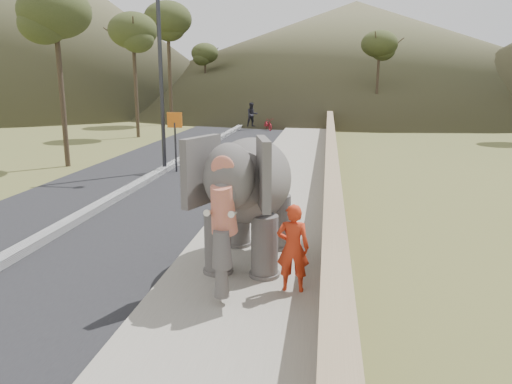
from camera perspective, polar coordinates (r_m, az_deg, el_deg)
road at (r=16.67m, az=-14.96°, el=-0.43°), size 7.00×120.00×0.03m
median at (r=16.64m, az=-14.98°, el=-0.11°), size 0.35×120.00×0.22m
walkway at (r=15.42m, az=2.41°, el=-0.84°), size 3.00×120.00×0.15m
parapet at (r=15.24m, az=8.61°, el=0.69°), size 0.30×120.00×1.10m
lamppost at (r=20.16m, az=-10.08°, el=16.00°), size 1.76×0.36×8.00m
signboard at (r=20.15m, az=-9.24°, el=6.83°), size 0.60×0.08×2.40m
hill_left at (r=72.08m, az=-26.47°, el=17.54°), size 60.00×60.00×22.00m
hill_far at (r=75.04m, az=11.19°, el=15.32°), size 80.00×80.00×14.00m
elephant_and_man at (r=9.86m, az=-0.57°, el=-0.66°), size 2.25×3.71×2.60m
motorcyclist at (r=36.03m, az=0.40°, el=8.33°), size 2.26×1.72×1.96m
trees at (r=34.09m, az=8.87°, el=13.17°), size 48.59×44.56×9.68m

